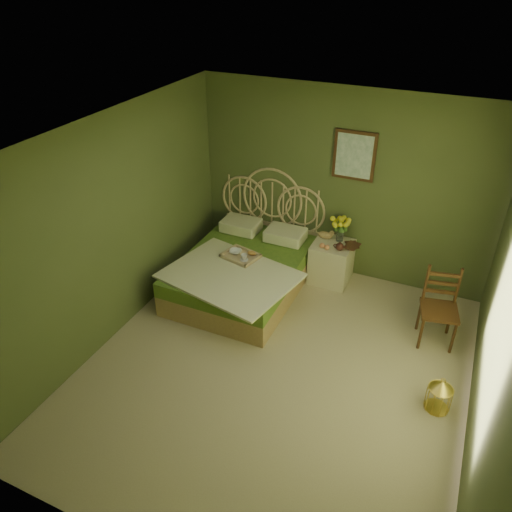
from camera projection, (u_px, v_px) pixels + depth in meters
The scene contains 14 objects.
floor at pixel (275, 369), 5.54m from camera, with size 4.50×4.50×0.00m, color tan.
ceiling at pixel (282, 142), 4.17m from camera, with size 4.50×4.50×0.00m, color silver.
wall_back at pixel (342, 186), 6.60m from camera, with size 4.00×4.00×0.00m, color #545F32.
wall_left at pixel (112, 231), 5.56m from camera, with size 4.50×4.50×0.00m, color #545F32.
wall_right at pixel (500, 326), 4.16m from camera, with size 4.50×4.50×0.00m, color #545F32.
wall_art at pixel (354, 156), 6.30m from camera, with size 0.54×0.04×0.64m.
bed at pixel (244, 268), 6.73m from camera, with size 1.76×2.22×1.38m.
nightstand at pixel (332, 257), 6.87m from camera, with size 0.52×0.52×1.01m.
chair at pixel (441, 302), 5.74m from camera, with size 0.49×0.49×0.93m.
birdcage at pixel (439, 395), 4.98m from camera, with size 0.24×0.24×0.37m.
book_lower at pixel (346, 245), 6.69m from camera, with size 0.15×0.21×0.02m, color #381E0F.
book_upper at pixel (347, 244), 6.68m from camera, with size 0.17×0.23×0.02m, color #472819.
cereal_bowl at pixel (235, 252), 6.62m from camera, with size 0.16×0.16×0.04m, color white.
coffee_cup at pixel (244, 257), 6.46m from camera, with size 0.09×0.09×0.08m, color white.
Camera 1 is at (1.47, -3.78, 3.98)m, focal length 35.00 mm.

